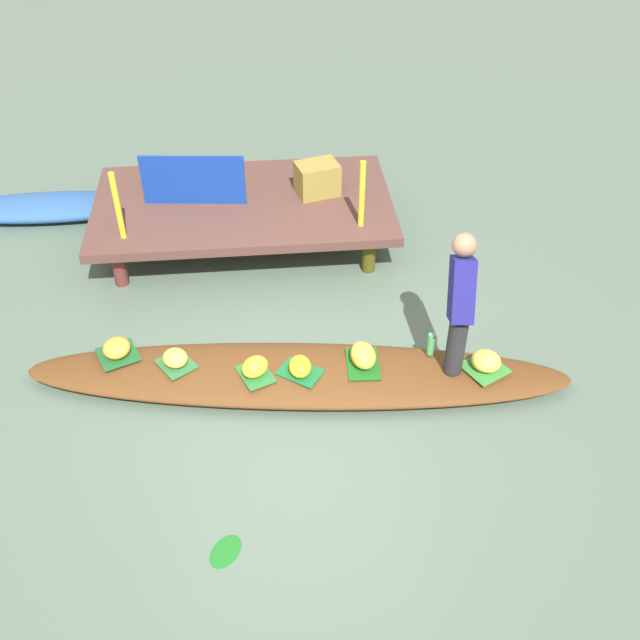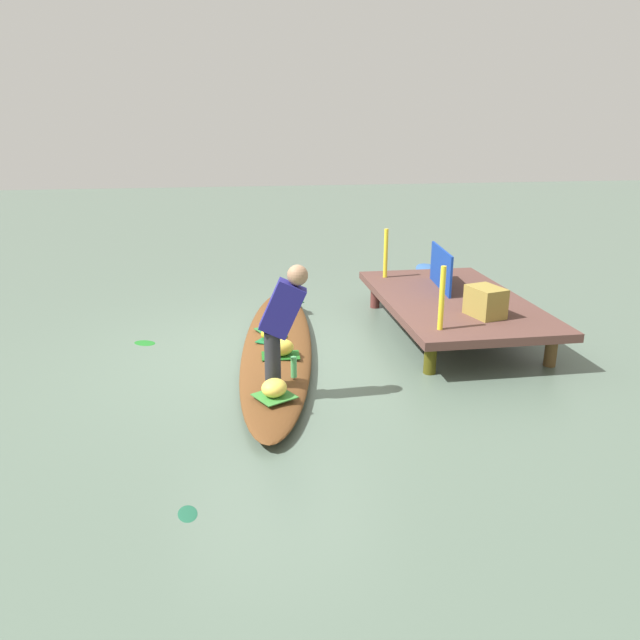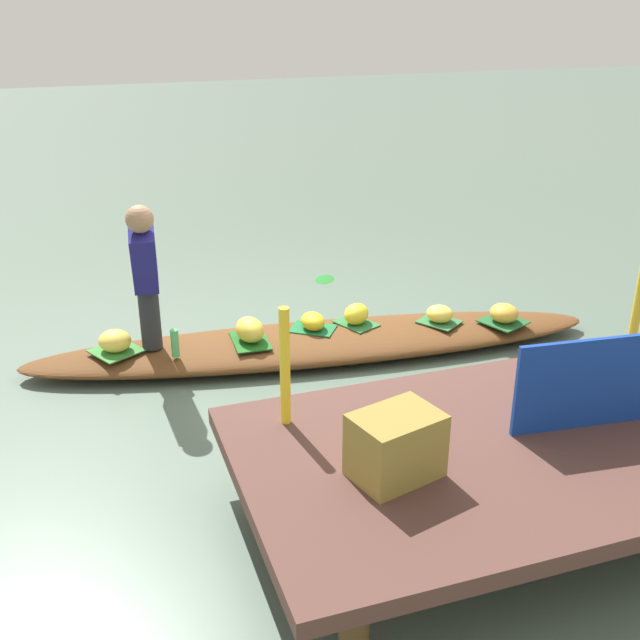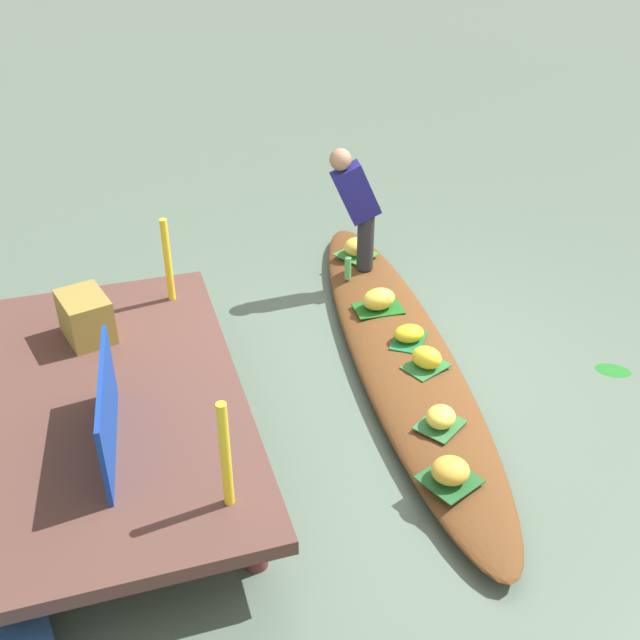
{
  "view_description": "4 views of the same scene",
  "coord_description": "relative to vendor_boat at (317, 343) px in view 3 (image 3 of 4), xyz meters",
  "views": [
    {
      "loc": [
        -0.25,
        -4.65,
        4.58
      ],
      "look_at": [
        0.22,
        0.31,
        0.45
      ],
      "focal_mm": 41.53,
      "sensor_mm": 36.0,
      "label": 1
    },
    {
      "loc": [
        6.91,
        -0.56,
        2.69
      ],
      "look_at": [
        0.23,
        0.48,
        0.48
      ],
      "focal_mm": 34.27,
      "sensor_mm": 36.0,
      "label": 2
    },
    {
      "loc": [
        1.84,
        5.48,
        2.82
      ],
      "look_at": [
        0.11,
        0.4,
        0.48
      ],
      "focal_mm": 43.27,
      "sensor_mm": 36.0,
      "label": 3
    },
    {
      "loc": [
        -4.78,
        2.18,
        3.72
      ],
      "look_at": [
        0.22,
        0.63,
        0.4
      ],
      "focal_mm": 42.79,
      "sensor_mm": 36.0,
      "label": 4
    }
  ],
  "objects": [
    {
      "name": "leaf_mat_0",
      "position": [
        0.02,
        -0.07,
        0.1
      ],
      "size": [
        0.44,
        0.41,
        0.01
      ],
      "primitive_type": "cube",
      "rotation": [
        0.0,
        0.0,
        2.53
      ],
      "color": "#196734",
      "rests_on": "vendor_boat"
    },
    {
      "name": "leaf_mat_4",
      "position": [
        1.6,
        -0.17,
        0.1
      ],
      "size": [
        0.45,
        0.45,
        0.01
      ],
      "primitive_type": "cube",
      "rotation": [
        0.0,
        0.0,
        0.49
      ],
      "color": "#388334",
      "rests_on": "vendor_boat"
    },
    {
      "name": "banana_bunch_3",
      "position": [
        -1.56,
        0.3,
        0.18
      ],
      "size": [
        0.26,
        0.27,
        0.16
      ],
      "primitive_type": "ellipsoid",
      "rotation": [
        0.0,
        0.0,
        6.18
      ],
      "color": "gold",
      "rests_on": "vendor_boat"
    },
    {
      "name": "railing_post_east",
      "position": [
        0.78,
        1.75,
        0.75
      ],
      "size": [
        0.06,
        0.06,
        0.72
      ],
      "primitive_type": "cylinder",
      "color": "yellow",
      "rests_on": "dock_platform"
    },
    {
      "name": "canal_water",
      "position": [
        0.0,
        0.0,
        -0.1
      ],
      "size": [
        40.0,
        40.0,
        0.0
      ],
      "primitive_type": "plane",
      "color": "#536758",
      "rests_on": "ground"
    },
    {
      "name": "banana_bunch_1",
      "position": [
        -1.05,
        0.13,
        0.17
      ],
      "size": [
        0.3,
        0.31,
        0.15
      ],
      "primitive_type": "ellipsoid",
      "rotation": [
        0.0,
        0.0,
        2.31
      ],
      "color": "#F7DB4D",
      "rests_on": "vendor_boat"
    },
    {
      "name": "banana_bunch_5",
      "position": [
        0.57,
        -0.01,
        0.2
      ],
      "size": [
        0.25,
        0.32,
        0.19
      ],
      "primitive_type": "ellipsoid",
      "rotation": [
        0.0,
        0.0,
        1.69
      ],
      "color": "yellow",
      "rests_on": "vendor_boat"
    },
    {
      "name": "leaf_mat_2",
      "position": [
        -0.37,
        -0.06,
        0.1
      ],
      "size": [
        0.36,
        0.41,
        0.01
      ],
      "primitive_type": "cube",
      "rotation": [
        0.0,
        0.0,
        1.98
      ],
      "color": "#296C33",
      "rests_on": "vendor_boat"
    },
    {
      "name": "railing_post_west",
      "position": [
        -1.62,
        1.75,
        0.75
      ],
      "size": [
        0.06,
        0.06,
        0.72
      ],
      "primitive_type": "cylinder",
      "color": "yellow",
      "rests_on": "dock_platform"
    },
    {
      "name": "leaf_mat_1",
      "position": [
        -1.05,
        0.13,
        0.1
      ],
      "size": [
        0.4,
        0.41,
        0.01
      ],
      "primitive_type": "cube",
      "rotation": [
        0.0,
        0.0,
        2.16
      ],
      "color": "#2D6836",
      "rests_on": "vendor_boat"
    },
    {
      "name": "leaf_mat_3",
      "position": [
        -1.56,
        0.3,
        0.1
      ],
      "size": [
        0.43,
        0.43,
        0.01
      ],
      "primitive_type": "cube",
      "rotation": [
        0.0,
        0.0,
        1.96
      ],
      "color": "#1E5728",
      "rests_on": "vendor_boat"
    },
    {
      "name": "dock_platform",
      "position": [
        -0.42,
        2.35,
        0.33
      ],
      "size": [
        3.2,
        1.8,
        0.48
      ],
      "color": "brown",
      "rests_on": "ground"
    },
    {
      "name": "vendor_person",
      "position": [
        1.33,
        -0.06,
        0.79
      ],
      "size": [
        0.23,
        0.49,
        1.22
      ],
      "color": "#28282D",
      "rests_on": "vendor_boat"
    },
    {
      "name": "water_bottle",
      "position": [
        1.17,
        0.07,
        0.21
      ],
      "size": [
        0.06,
        0.06,
        0.22
      ],
      "primitive_type": "cylinder",
      "color": "#4FB161",
      "rests_on": "vendor_boat"
    },
    {
      "name": "produce_crate",
      "position": [
        0.39,
        2.43,
        0.57
      ],
      "size": [
        0.51,
        0.42,
        0.35
      ],
      "primitive_type": "cube",
      "rotation": [
        0.0,
        0.0,
        0.26
      ],
      "color": "olive",
      "rests_on": "dock_platform"
    },
    {
      "name": "banana_bunch_2",
      "position": [
        -0.37,
        -0.06,
        0.19
      ],
      "size": [
        0.31,
        0.3,
        0.17
      ],
      "primitive_type": "ellipsoid",
      "rotation": [
        0.0,
        0.0,
        3.84
      ],
      "color": "yellow",
      "rests_on": "vendor_boat"
    },
    {
      "name": "drifting_plant_0",
      "position": [
        -0.63,
        -1.64,
        -0.09
      ],
      "size": [
        0.32,
        0.35,
        0.01
      ],
      "primitive_type": "ellipsoid",
      "rotation": [
        0.0,
        0.0,
        1.0
      ],
      "color": "#1E6E22",
      "rests_on": "ground"
    },
    {
      "name": "leaf_mat_5",
      "position": [
        0.57,
        -0.01,
        0.1
      ],
      "size": [
        0.3,
        0.43,
        0.01
      ],
      "primitive_type": "cube",
      "rotation": [
        0.0,
        0.0,
        1.53
      ],
      "color": "#1B5D1C",
      "rests_on": "vendor_boat"
    },
    {
      "name": "banana_bunch_4",
      "position": [
        1.6,
        -0.17,
        0.18
      ],
      "size": [
        0.35,
        0.35,
        0.17
      ],
      "primitive_type": "ellipsoid",
      "rotation": [
        0.0,
        0.0,
        4.05
      ],
      "color": "#F9D54F",
      "rests_on": "vendor_boat"
    },
    {
      "name": "vendor_boat",
      "position": [
        0.0,
        0.0,
        0.0
      ],
      "size": [
        4.81,
        1.38,
        0.19
      ],
      "primitive_type": "ellipsoid",
      "rotation": [
        0.0,
        0.0,
        -0.12
      ],
      "color": "brown",
      "rests_on": "ground"
    },
    {
      "name": "market_banner",
      "position": [
        -0.92,
        2.35,
        0.67
      ],
      "size": [
        1.09,
        0.14,
        0.55
      ],
      "primitive_type": "cube",
      "rotation": [
        0.0,
        0.0,
        -0.1
      ],
      "color": "#13389A",
      "rests_on": "dock_platform"
    },
    {
      "name": "banana_bunch_0",
      "position": [
        0.02,
        -0.07,
        0.17
      ],
      "size": [
        0.19,
        0.25,
        0.14
      ],
      "primitive_type": "ellipsoid",
      "rotation": [
        0.0,
        0.0,
        1.57
      ],
      "color": "gold",
      "rests_on": "vendor_boat"
    }
  ]
}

